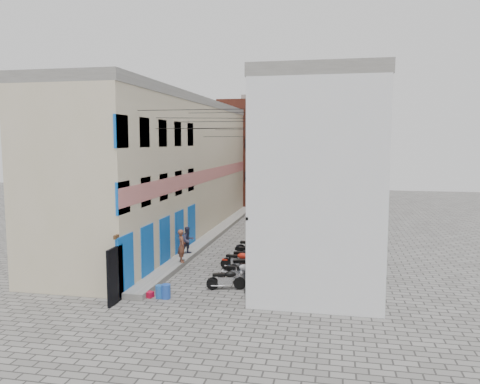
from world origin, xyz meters
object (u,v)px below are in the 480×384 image
Objects in this scene: motorcycle_a at (226,278)px; person_b at (188,240)px; person_a at (182,246)px; water_jug_near at (159,292)px; motorcycle_e at (245,256)px; water_jug_far at (166,291)px; motorcycle_f at (251,251)px; motorcycle_d at (239,260)px; motorcycle_c at (249,265)px; motorcycle_b at (241,272)px; red_crate at (149,294)px; motorcycle_g at (252,246)px.

person_b reaches higher than motorcycle_a.
person_a is 3.19× the size of water_jug_near.
motorcycle_e is 3.00× the size of water_jug_far.
motorcycle_e is at bearing -11.56° from motorcycle_f.
motorcycle_d is 5.02m from water_jug_far.
person_b is 2.55× the size of water_jug_far.
motorcycle_e is (0.15, 0.88, -0.03)m from motorcycle_d.
motorcycle_c reaches higher than water_jug_near.
motorcycle_b is at bearing -31.19° from motorcycle_c.
motorcycle_b reaches higher than water_jug_far.
motorcycle_b reaches higher than motorcycle_f.
water_jug_far is at bearing 0.00° from red_crate.
motorcycle_e is at bearing 68.47° from water_jug_far.
motorcycle_a is 1.01m from motorcycle_b.
red_crate is (-2.75, -4.60, -0.41)m from motorcycle_d.
motorcycle_g is at bearing 73.95° from water_jug_far.
motorcycle_c reaches higher than motorcycle_b.
water_jug_near is (-2.43, -5.47, -0.24)m from motorcycle_e.
motorcycle_f is at bearing 165.11° from motorcycle_a.
water_jug_far is at bearing -28.06° from motorcycle_e.
motorcycle_g is at bearing -31.29° from person_b.
motorcycle_f is 6.85m from water_jug_near.
water_jug_near is (0.61, -4.61, -0.81)m from person_a.
person_b is at bearing -119.10° from motorcycle_d.
motorcycle_a is 0.89× the size of motorcycle_b.
motorcycle_d reaches higher than motorcycle_f.
red_crate is (-0.73, 0.00, -0.17)m from water_jug_far.
motorcycle_b is 5.08m from motorcycle_g.
motorcycle_b is at bearing 0.47° from motorcycle_e.
person_b is (-3.83, 2.92, 0.37)m from motorcycle_c.
person_a reaches higher than motorcycle_a.
motorcycle_a is 3.25m from red_crate.
person_a reaches higher than motorcycle_g.
water_jug_far is 1.56× the size of red_crate.
water_jug_near is at bearing -69.28° from motorcycle_a.
person_b reaches higher than red_crate.
person_b is at bearing -73.74° from motorcycle_g.
motorcycle_e reaches higher than red_crate.
motorcycle_b is 0.97× the size of motorcycle_g.
motorcycle_a is 1.96m from motorcycle_c.
motorcycle_d is at bearing -12.64° from motorcycle_f.
person_a is (-3.60, 1.20, 0.46)m from motorcycle_c.
motorcycle_a is at bearing -7.52° from motorcycle_e.
motorcycle_d is 3.60m from person_b.
motorcycle_e is at bearing -102.08° from person_a.
motorcycle_b is at bearing -150.05° from person_a.
motorcycle_b is at bearing 44.29° from water_jug_far.
red_crate is (-3.01, -6.35, -0.41)m from motorcycle_f.
motorcycle_e reaches higher than water_jug_far.
person_a is (-3.05, -2.92, 0.51)m from motorcycle_g.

